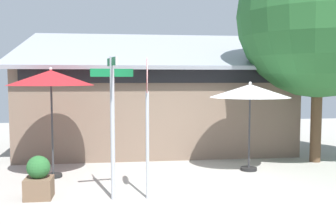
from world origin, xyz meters
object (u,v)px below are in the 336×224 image
at_px(street_sign_post, 112,113).
at_px(patio_umbrella_crimson_left, 51,79).
at_px(stop_sign, 147,101).
at_px(shade_tree, 331,19).
at_px(patio_umbrella_ivory_center, 250,92).
at_px(sidewalk_planter, 39,179).

bearing_deg(street_sign_post, patio_umbrella_crimson_left, 126.25).
distance_m(street_sign_post, stop_sign, 0.74).
relative_size(stop_sign, shade_tree, 0.44).
xyz_separation_m(patio_umbrella_crimson_left, patio_umbrella_ivory_center, (5.12, 0.07, -0.34)).
xyz_separation_m(stop_sign, sidewalk_planter, (-2.23, 0.29, -1.60)).
bearing_deg(street_sign_post, shade_tree, 24.51).
height_order(street_sign_post, stop_sign, street_sign_post).
bearing_deg(shade_tree, patio_umbrella_ivory_center, -164.88).
bearing_deg(patio_umbrella_ivory_center, street_sign_post, -149.40).
distance_m(stop_sign, sidewalk_planter, 2.76).
bearing_deg(street_sign_post, stop_sign, -0.98).
height_order(patio_umbrella_crimson_left, sidewalk_planter, patio_umbrella_crimson_left).
distance_m(stop_sign, patio_umbrella_ivory_center, 3.62).
bearing_deg(patio_umbrella_crimson_left, shade_tree, 5.79).
height_order(patio_umbrella_crimson_left, patio_umbrella_ivory_center, patio_umbrella_crimson_left).
bearing_deg(sidewalk_planter, patio_umbrella_crimson_left, 89.43).
bearing_deg(stop_sign, sidewalk_planter, 172.57).
relative_size(street_sign_post, patio_umbrella_ivory_center, 1.22).
distance_m(street_sign_post, shade_tree, 7.27).
bearing_deg(patio_umbrella_crimson_left, patio_umbrella_ivory_center, 0.84).
relative_size(street_sign_post, sidewalk_planter, 3.26).
distance_m(stop_sign, shade_tree, 6.60).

